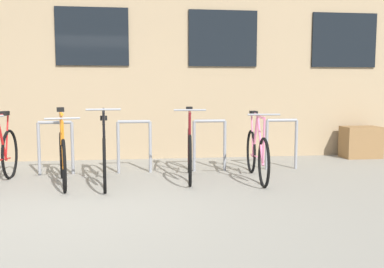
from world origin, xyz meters
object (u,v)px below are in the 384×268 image
at_px(bicycle_maroon, 190,151).
at_px(bicycle_orange, 63,156).
at_px(bicycle_pink, 257,153).
at_px(planter_box, 361,142).
at_px(bicycle_black, 104,155).

distance_m(bicycle_maroon, bicycle_orange, 1.81).
bearing_deg(bicycle_pink, bicycle_orange, 179.83).
bearing_deg(planter_box, bicycle_maroon, -157.62).
xyz_separation_m(bicycle_black, bicycle_maroon, (1.23, 0.20, 0.00)).
bearing_deg(bicycle_black, planter_box, 19.13).
height_order(bicycle_black, bicycle_orange, bicycle_black).
relative_size(bicycle_black, planter_box, 2.55).
xyz_separation_m(bicycle_black, planter_box, (4.72, 1.64, -0.09)).
bearing_deg(bicycle_maroon, planter_box, 22.38).
height_order(bicycle_maroon, bicycle_orange, bicycle_orange).
height_order(bicycle_black, planter_box, bicycle_black).
relative_size(bicycle_pink, bicycle_black, 0.96).
height_order(bicycle_pink, bicycle_black, bicycle_black).
relative_size(bicycle_black, bicycle_orange, 1.09).
relative_size(bicycle_maroon, bicycle_orange, 1.04).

